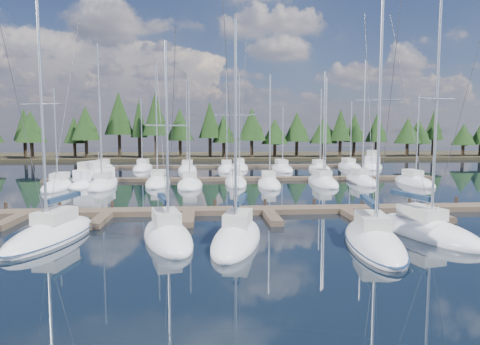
{
  "coord_description": "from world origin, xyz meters",
  "views": [
    {
      "loc": [
        -4.62,
        -14.56,
        6.32
      ],
      "look_at": [
        -1.78,
        22.0,
        2.76
      ],
      "focal_mm": 32.0,
      "sensor_mm": 36.0,
      "label": 1
    }
  ],
  "objects": [
    {
      "name": "ground",
      "position": [
        0.0,
        30.0,
        0.0
      ],
      "size": [
        260.0,
        260.0,
        0.0
      ],
      "primitive_type": "plane",
      "color": "black",
      "rests_on": "ground"
    },
    {
      "name": "motor_yacht_left",
      "position": [
        -17.77,
        36.37,
        0.51
      ],
      "size": [
        5.84,
        9.77,
        4.64
      ],
      "color": "white",
      "rests_on": "ground"
    },
    {
      "name": "back_docks",
      "position": [
        0.0,
        49.58,
        0.2
      ],
      "size": [
        50.0,
        21.8,
        0.4
      ],
      "color": "brown",
      "rests_on": "ground"
    },
    {
      "name": "motor_yacht_right",
      "position": [
        23.66,
        56.51,
        0.54
      ],
      "size": [
        6.82,
        10.56,
        5.03
      ],
      "color": "white",
      "rests_on": "ground"
    },
    {
      "name": "front_sailboat_1",
      "position": [
        -13.71,
        10.76,
        0.29
      ],
      "size": [
        4.55,
        9.38,
        14.22
      ],
      "color": "white",
      "rests_on": "ground"
    },
    {
      "name": "front_sailboat_5",
      "position": [
        8.62,
        10.02,
        0.29
      ],
      "size": [
        4.81,
        9.06,
        14.9
      ],
      "color": "white",
      "rests_on": "ground"
    },
    {
      "name": "main_dock",
      "position": [
        0.0,
        17.36,
        0.2
      ],
      "size": [
        44.0,
        6.13,
        0.9
      ],
      "color": "brown",
      "rests_on": "ground"
    },
    {
      "name": "front_sailboat_4",
      "position": [
        4.52,
        7.93,
        0.29
      ],
      "size": [
        4.36,
        9.81,
        14.45
      ],
      "color": "white",
      "rests_on": "ground"
    },
    {
      "name": "tree_line",
      "position": [
        -4.34,
        80.22,
        7.39
      ],
      "size": [
        183.24,
        11.86,
        14.51
      ],
      "color": "black",
      "rests_on": "far_shore"
    },
    {
      "name": "far_shore",
      "position": [
        0.0,
        90.0,
        0.3
      ],
      "size": [
        220.0,
        30.0,
        0.6
      ],
      "primitive_type": "cube",
      "color": "#2E2819",
      "rests_on": "ground"
    },
    {
      "name": "back_sailboat_rows",
      "position": [
        -0.16,
        45.08,
        0.27
      ],
      "size": [
        44.53,
        32.37,
        16.52
      ],
      "color": "white",
      "rests_on": "ground"
    },
    {
      "name": "front_sailboat_3",
      "position": [
        -2.95,
        9.22,
        0.29
      ],
      "size": [
        4.31,
        8.82,
        13.07
      ],
      "color": "white",
      "rests_on": "ground"
    },
    {
      "name": "front_sailboat_2",
      "position": [
        -6.94,
        9.99,
        0.28
      ],
      "size": [
        4.36,
        8.37,
        12.05
      ],
      "color": "white",
      "rests_on": "ground"
    }
  ]
}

